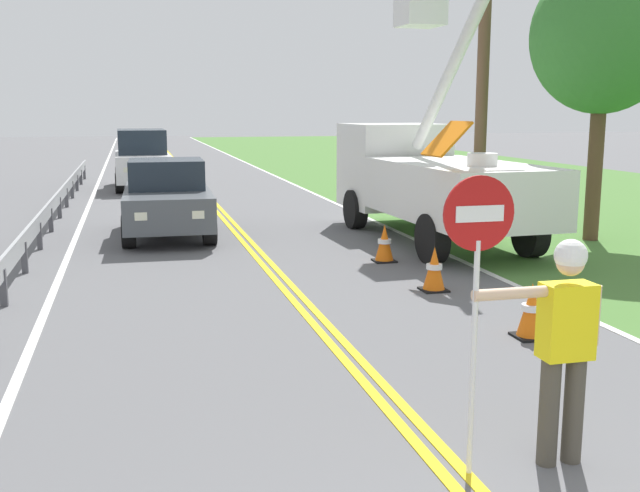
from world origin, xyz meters
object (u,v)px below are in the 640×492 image
Objects in this scene: oncoming_suv_second at (142,159)px; traffic_cone_lead at (531,311)px; oncoming_sedan_nearest at (167,199)px; utility_bucket_truck at (427,174)px; utility_pole_near at (484,39)px; flagger_worker at (565,338)px; traffic_cone_mid at (434,270)px; roadside_tree_verge at (603,37)px; traffic_cone_tail at (384,244)px; stop_sign_paddle at (477,259)px.

oncoming_suv_second is 6.61× the size of traffic_cone_lead.
oncoming_suv_second is (-0.36, 10.68, 0.23)m from oncoming_sedan_nearest.
utility_pole_near is (1.67, 0.86, 2.96)m from utility_bucket_truck.
flagger_worker is at bearing -112.88° from utility_pole_near.
traffic_cone_mid is (4.13, -16.94, -0.72)m from oncoming_suv_second.
roadside_tree_verge is at bearing -18.36° from utility_bucket_truck.
utility_bucket_truck is 5.77m from oncoming_sedan_nearest.
traffic_cone_lead is (-3.18, -8.04, -4.04)m from utility_pole_near.
traffic_cone_mid is at bearing 77.06° from flagger_worker.
oncoming_suv_second reaches higher than flagger_worker.
oncoming_suv_second reaches higher than traffic_cone_lead.
oncoming_sedan_nearest is 0.50× the size of utility_pole_near.
utility_pole_near is 7.59m from traffic_cone_mid.
traffic_cone_tail is (3.76, -3.91, -0.50)m from oncoming_sedan_nearest.
roadside_tree_verge is (5.12, 1.13, 3.93)m from traffic_cone_tail.
flagger_worker is at bearing -102.94° from traffic_cone_mid.
utility_pole_near is at bearing 42.52° from traffic_cone_tail.
flagger_worker is at bearing -116.20° from traffic_cone_lead.
utility_pole_near is at bearing 130.92° from roadside_tree_verge.
oncoming_suv_second is at bearing 115.37° from utility_bucket_truck.
oncoming_suv_second is at bearing 91.91° from oncoming_sedan_nearest.
traffic_cone_lead is (2.28, 3.07, -1.37)m from stop_sign_paddle.
roadside_tree_verge reaches higher than stop_sign_paddle.
traffic_cone_tail is (-1.73, -2.25, -1.07)m from utility_bucket_truck.
utility_pole_near is 1.42× the size of roadside_tree_verge.
oncoming_suv_second is at bearing 103.69° from traffic_cone_mid.
traffic_cone_lead is 2.58m from traffic_cone_mid.
traffic_cone_tail is (2.06, 7.99, -1.37)m from stop_sign_paddle.
traffic_cone_tail is 0.12× the size of roadside_tree_verge.
oncoming_suv_second reaches higher than traffic_cone_tail.
utility_pole_near is (4.69, 11.11, 3.33)m from flagger_worker.
traffic_cone_tail is at bearing 90.21° from traffic_cone_mid.
utility_pole_near reaches higher than traffic_cone_lead.
traffic_cone_lead is 0.12× the size of roadside_tree_verge.
traffic_cone_mid is (3.77, -6.26, -0.50)m from oncoming_sedan_nearest.
flagger_worker is 10.69m from utility_bucket_truck.
roadside_tree_verge is at bearing 51.78° from stop_sign_paddle.
stop_sign_paddle reaches higher than traffic_cone_mid.
oncoming_sedan_nearest reaches higher than traffic_cone_tail.
utility_pole_near is 11.98× the size of traffic_cone_tail.
stop_sign_paddle is 0.34× the size of utility_bucket_truck.
oncoming_sedan_nearest is 5.45m from traffic_cone_tail.
stop_sign_paddle is 0.28× the size of utility_pole_near.
flagger_worker is at bearing -0.20° from stop_sign_paddle.
flagger_worker is 0.78× the size of stop_sign_paddle.
utility_bucket_truck is at bearing 69.71° from stop_sign_paddle.
utility_bucket_truck reaches higher than stop_sign_paddle.
utility_pole_near is at bearing -56.76° from oncoming_suv_second.
utility_bucket_truck is 1.17× the size of roadside_tree_verge.
traffic_cone_tail is at bearing -74.23° from oncoming_suv_second.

